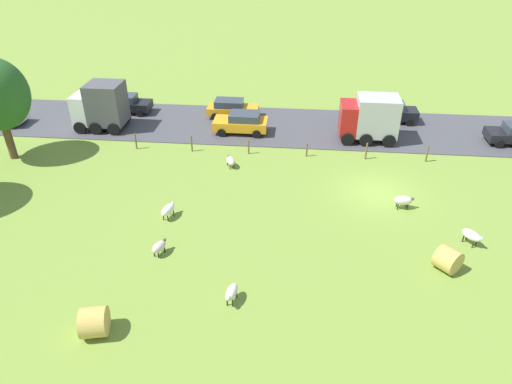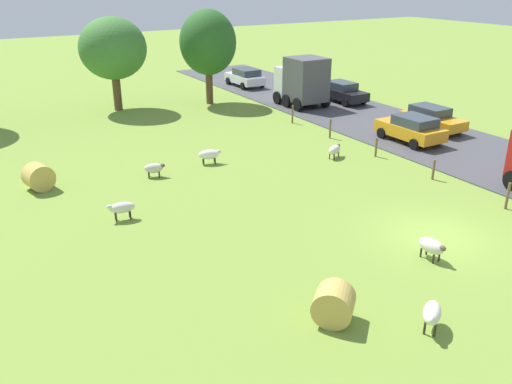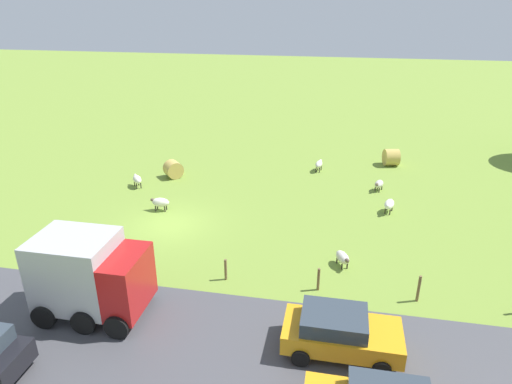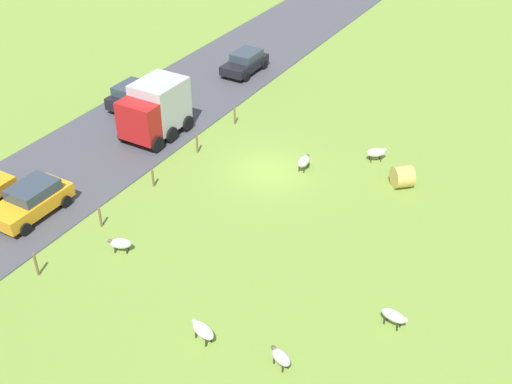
{
  "view_description": "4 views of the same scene",
  "coord_description": "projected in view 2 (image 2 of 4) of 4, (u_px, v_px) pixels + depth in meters",
  "views": [
    {
      "loc": [
        -24.85,
        5.12,
        14.76
      ],
      "look_at": [
        -3.28,
        7.27,
        1.61
      ],
      "focal_mm": 32.17,
      "sensor_mm": 36.0,
      "label": 1
    },
    {
      "loc": [
        -15.61,
        -12.64,
        9.59
      ],
      "look_at": [
        -4.85,
        5.65,
        0.87
      ],
      "focal_mm": 37.76,
      "sensor_mm": 36.0,
      "label": 2
    },
    {
      "loc": [
        21.22,
        9.03,
        11.75
      ],
      "look_at": [
        -3.04,
        4.35,
        1.05
      ],
      "focal_mm": 31.63,
      "sensor_mm": 36.0,
      "label": 3
    },
    {
      "loc": [
        -14.48,
        26.1,
        18.88
      ],
      "look_at": [
        -1.7,
        4.27,
        1.69
      ],
      "focal_mm": 44.21,
      "sensor_mm": 36.0,
      "label": 4
    }
  ],
  "objects": [
    {
      "name": "car_0",
      "position": [
        432.0,
        118.0,
        34.59
      ],
      "size": [
        1.99,
        4.24,
        1.51
      ],
      "color": "orange",
      "rests_on": "road_strip"
    },
    {
      "name": "hay_bale_1",
      "position": [
        39.0,
        177.0,
        25.3
      ],
      "size": [
        1.45,
        1.29,
        1.26
      ],
      "primitive_type": "cylinder",
      "rotation": [
        1.57,
        0.0,
        0.22
      ],
      "color": "tan",
      "rests_on": "ground_plane"
    },
    {
      "name": "tree_1",
      "position": [
        113.0,
        49.0,
        38.48
      ],
      "size": [
        4.8,
        4.8,
        6.69
      ],
      "color": "brown",
      "rests_on": "ground_plane"
    },
    {
      "name": "fence_post_1",
      "position": [
        508.0,
        196.0,
        23.22
      ],
      "size": [
        0.12,
        0.12,
        1.21
      ],
      "primitive_type": "cylinder",
      "color": "brown",
      "rests_on": "ground_plane"
    },
    {
      "name": "car_2",
      "position": [
        245.0,
        77.0,
        47.83
      ],
      "size": [
        2.14,
        4.19,
        1.57
      ],
      "color": "silver",
      "rests_on": "road_strip"
    },
    {
      "name": "car_1",
      "position": [
        343.0,
        92.0,
        42.06
      ],
      "size": [
        2.01,
        4.15,
        1.54
      ],
      "color": "black",
      "rests_on": "road_strip"
    },
    {
      "name": "fence_post_4",
      "position": [
        330.0,
        129.0,
        33.12
      ],
      "size": [
        0.12,
        0.12,
        1.23
      ],
      "primitive_type": "cylinder",
      "color": "brown",
      "rests_on": "ground_plane"
    },
    {
      "name": "tree_2",
      "position": [
        208.0,
        43.0,
        40.38
      ],
      "size": [
        4.27,
        4.27,
        7.06
      ],
      "color": "brown",
      "rests_on": "ground_plane"
    },
    {
      "name": "truck_1",
      "position": [
        302.0,
        81.0,
        40.48
      ],
      "size": [
        2.82,
        3.85,
        3.67
      ],
      "color": "white",
      "rests_on": "road_strip"
    },
    {
      "name": "fence_post_3",
      "position": [
        376.0,
        147.0,
        29.85
      ],
      "size": [
        0.12,
        0.12,
        1.08
      ],
      "primitive_type": "cylinder",
      "color": "brown",
      "rests_on": "ground_plane"
    },
    {
      "name": "sheep_4",
      "position": [
        122.0,
        208.0,
        22.21
      ],
      "size": [
        1.2,
        0.62,
        0.78
      ],
      "color": "silver",
      "rests_on": "ground_plane"
    },
    {
      "name": "sheep_2",
      "position": [
        154.0,
        168.0,
        26.89
      ],
      "size": [
        1.09,
        0.8,
        0.72
      ],
      "color": "beige",
      "rests_on": "ground_plane"
    },
    {
      "name": "car_4",
      "position": [
        411.0,
        128.0,
        32.18
      ],
      "size": [
        2.19,
        4.16,
        1.6
      ],
      "color": "orange",
      "rests_on": "road_strip"
    },
    {
      "name": "ground_plane",
      "position": [
        436.0,
        236.0,
        21.05
      ],
      "size": [
        160.0,
        160.0,
        0.0
      ],
      "primitive_type": "plane",
      "color": "olive"
    },
    {
      "name": "fence_post_2",
      "position": [
        434.0,
        170.0,
        26.55
      ],
      "size": [
        0.12,
        0.12,
        1.03
      ],
      "primitive_type": "cylinder",
      "color": "brown",
      "rests_on": "ground_plane"
    },
    {
      "name": "hay_bale_0",
      "position": [
        334.0,
        304.0,
        15.69
      ],
      "size": [
        1.55,
        1.56,
        1.19
      ],
      "primitive_type": "cylinder",
      "rotation": [
        1.57,
        0.0,
        2.31
      ],
      "color": "tan",
      "rests_on": "ground_plane"
    },
    {
      "name": "sheep_3",
      "position": [
        431.0,
        246.0,
        19.14
      ],
      "size": [
        0.57,
        1.15,
        0.81
      ],
      "color": "silver",
      "rests_on": "ground_plane"
    },
    {
      "name": "sheep_5",
      "position": [
        432.0,
        313.0,
        15.34
      ],
      "size": [
        1.15,
        1.06,
        0.82
      ],
      "color": "silver",
      "rests_on": "ground_plane"
    },
    {
      "name": "sheep_1",
      "position": [
        209.0,
        154.0,
        28.72
      ],
      "size": [
        1.27,
        0.81,
        0.79
      ],
      "color": "white",
      "rests_on": "ground_plane"
    },
    {
      "name": "sheep_0",
      "position": [
        335.0,
        150.0,
        29.68
      ],
      "size": [
        1.16,
        0.89,
        0.72
      ],
      "color": "silver",
      "rests_on": "ground_plane"
    },
    {
      "name": "fence_post_5",
      "position": [
        293.0,
        114.0,
        36.43
      ],
      "size": [
        0.12,
        0.12,
        1.22
      ],
      "primitive_type": "cylinder",
      "color": "brown",
      "rests_on": "ground_plane"
    }
  ]
}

